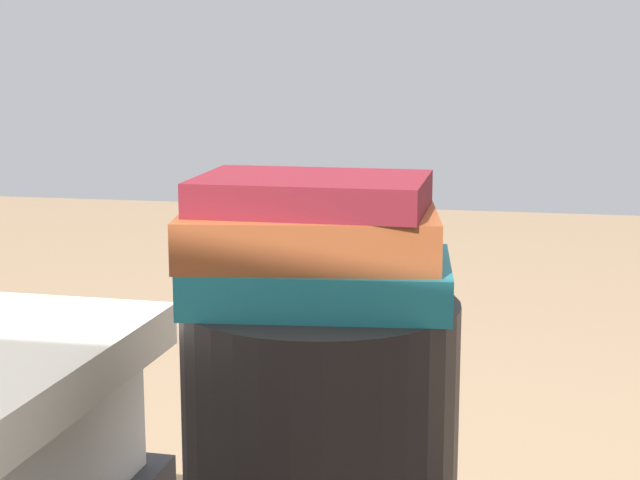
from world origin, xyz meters
TOP-DOWN VIEW (x-y plane):
  - book_teal at (-0.00, -0.00)m, footprint 0.31×0.24m
  - book_rust at (0.01, -0.00)m, footprint 0.31×0.24m
  - book_maroon at (0.01, -0.00)m, footprint 0.25×0.18m

SIDE VIEW (x-z plane):
  - book_teal at x=0.00m, z-range 0.53..0.58m
  - book_rust at x=0.01m, z-range 0.58..0.64m
  - book_maroon at x=0.01m, z-range 0.64..0.68m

